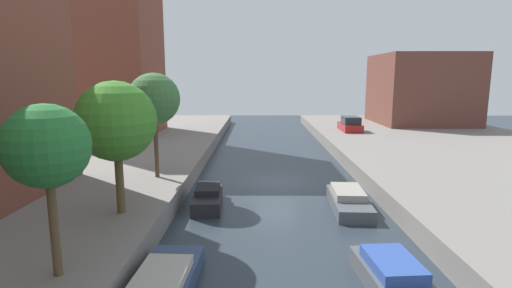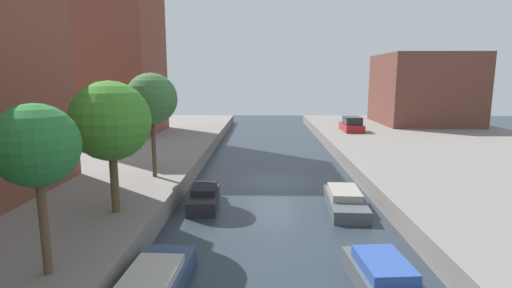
% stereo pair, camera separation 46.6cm
% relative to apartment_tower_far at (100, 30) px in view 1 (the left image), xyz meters
% --- Properties ---
extents(ground_plane, '(84.00, 84.00, 0.00)m').
position_rel_apartment_tower_far_xyz_m(ground_plane, '(16.00, -14.19, -10.80)').
color(ground_plane, '#28333D').
extents(quay_left, '(20.00, 64.00, 1.00)m').
position_rel_apartment_tower_far_xyz_m(quay_left, '(1.00, -14.19, -10.30)').
color(quay_left, gray).
rests_on(quay_left, ground_plane).
extents(apartment_tower_far, '(10.00, 8.67, 19.60)m').
position_rel_apartment_tower_far_xyz_m(apartment_tower_far, '(0.00, 0.00, 0.00)').
color(apartment_tower_far, brown).
rests_on(apartment_tower_far, quay_left).
extents(low_block_right, '(10.00, 10.42, 8.03)m').
position_rel_apartment_tower_far_xyz_m(low_block_right, '(34.00, 8.40, -5.79)').
color(low_block_right, brown).
rests_on(low_block_right, quay_right).
extents(street_tree_1, '(2.23, 2.23, 4.73)m').
position_rel_apartment_tower_far_xyz_m(street_tree_1, '(9.36, -27.58, -6.21)').
color(street_tree_1, brown).
rests_on(street_tree_1, quay_left).
extents(street_tree_2, '(3.13, 3.13, 5.27)m').
position_rel_apartment_tower_far_xyz_m(street_tree_2, '(9.36, -22.57, -6.11)').
color(street_tree_2, brown).
rests_on(street_tree_2, quay_left).
extents(street_tree_3, '(2.74, 2.74, 5.63)m').
position_rel_apartment_tower_far_xyz_m(street_tree_3, '(9.36, -16.92, -5.56)').
color(street_tree_3, '#4F3A29').
rests_on(street_tree_3, quay_left).
extents(parked_car, '(1.87, 4.11, 1.48)m').
position_rel_apartment_tower_far_xyz_m(parked_car, '(24.26, 1.59, -9.19)').
color(parked_car, maroon).
rests_on(parked_car, quay_right).
extents(moored_boat_left_1, '(1.86, 4.56, 0.84)m').
position_rel_apartment_tower_far_xyz_m(moored_boat_left_1, '(12.07, -27.00, -10.44)').
color(moored_boat_left_1, '#33476B').
rests_on(moored_boat_left_1, ground_plane).
extents(moored_boat_left_2, '(1.55, 3.53, 1.01)m').
position_rel_apartment_tower_far_xyz_m(moored_boat_left_2, '(12.36, -18.90, -10.37)').
color(moored_boat_left_2, '#232328').
rests_on(moored_boat_left_2, ground_plane).
extents(moored_boat_right_1, '(1.89, 3.97, 0.96)m').
position_rel_apartment_tower_far_xyz_m(moored_boat_right_1, '(18.99, -26.64, -10.39)').
color(moored_boat_right_1, '#4C5156').
rests_on(moored_boat_right_1, ground_plane).
extents(moored_boat_right_2, '(1.88, 4.50, 0.93)m').
position_rel_apartment_tower_far_xyz_m(moored_boat_right_2, '(19.35, -19.14, -10.40)').
color(moored_boat_right_2, '#4C5156').
rests_on(moored_boat_right_2, ground_plane).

